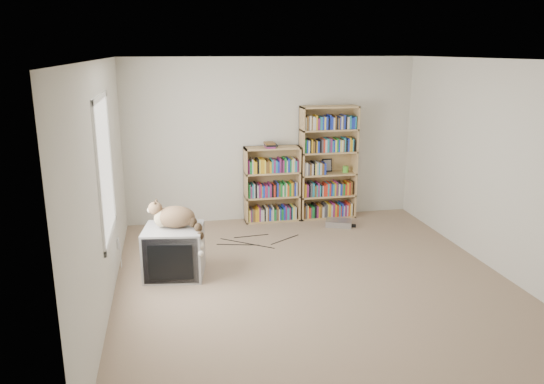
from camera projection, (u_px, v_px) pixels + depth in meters
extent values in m
cube|color=tan|center=(314.00, 282.00, 6.13)|extent=(4.50, 5.00, 0.01)
cube|color=beige|center=(272.00, 140.00, 8.17)|extent=(4.50, 0.02, 2.50)
cube|color=beige|center=(422.00, 265.00, 3.44)|extent=(4.50, 0.02, 2.50)
cube|color=beige|center=(103.00, 187.00, 5.38)|extent=(0.02, 5.00, 2.50)
cube|color=beige|center=(501.00, 168.00, 6.23)|extent=(0.02, 5.00, 2.50)
cube|color=white|center=(319.00, 60.00, 5.48)|extent=(4.50, 5.00, 0.02)
cube|color=white|center=(105.00, 168.00, 5.54)|extent=(0.02, 1.22, 1.52)
cube|color=#A1A0A3|center=(174.00, 252.00, 6.25)|extent=(0.76, 0.71, 0.59)
cube|color=black|center=(171.00, 261.00, 5.97)|extent=(0.62, 0.12, 0.54)
cube|color=black|center=(171.00, 263.00, 5.96)|extent=(0.50, 0.09, 0.41)
cube|color=black|center=(176.00, 248.00, 6.38)|extent=(0.45, 0.39, 0.35)
ellipsoid|color=#352015|center=(175.00, 217.00, 6.18)|extent=(0.50, 0.37, 0.25)
ellipsoid|color=#352015|center=(186.00, 217.00, 6.18)|extent=(0.24, 0.26, 0.19)
ellipsoid|color=tan|center=(162.00, 218.00, 6.16)|extent=(0.21, 0.21, 0.21)
ellipsoid|color=#352015|center=(155.00, 208.00, 6.13)|extent=(0.19, 0.18, 0.15)
sphere|color=beige|center=(150.00, 210.00, 6.14)|extent=(0.07, 0.07, 0.06)
cone|color=black|center=(155.00, 203.00, 6.08)|extent=(0.07, 0.08, 0.08)
cone|color=black|center=(156.00, 201.00, 6.17)|extent=(0.07, 0.08, 0.08)
cube|color=tan|center=(301.00, 164.00, 8.20)|extent=(0.03, 0.30, 1.77)
cube|color=tan|center=(354.00, 162.00, 8.36)|extent=(0.02, 0.30, 1.77)
cube|color=tan|center=(325.00, 161.00, 8.41)|extent=(0.88, 0.03, 1.77)
cube|color=tan|center=(330.00, 107.00, 8.05)|extent=(0.88, 0.30, 0.02)
cube|color=tan|center=(327.00, 216.00, 8.51)|extent=(0.88, 0.30, 0.03)
cube|color=tan|center=(327.00, 195.00, 8.42)|extent=(0.88, 0.30, 0.03)
cube|color=tan|center=(328.00, 174.00, 8.32)|extent=(0.88, 0.30, 0.02)
cube|color=tan|center=(328.00, 152.00, 8.23)|extent=(0.88, 0.30, 0.02)
cube|color=tan|center=(329.00, 130.00, 8.14)|extent=(0.88, 0.30, 0.02)
cube|color=red|center=(327.00, 210.00, 8.48)|extent=(0.80, 0.24, 0.19)
cube|color=#1B31B5|center=(327.00, 189.00, 8.39)|extent=(0.80, 0.24, 0.19)
cube|color=#157B30|center=(328.00, 167.00, 8.30)|extent=(0.80, 0.24, 0.19)
cube|color=beige|center=(329.00, 145.00, 8.21)|extent=(0.80, 0.24, 0.19)
cube|color=black|center=(329.00, 123.00, 8.11)|extent=(0.80, 0.24, 0.19)
cube|color=tan|center=(246.00, 186.00, 8.11)|extent=(0.03, 0.30, 1.17)
cube|color=tan|center=(298.00, 183.00, 8.27)|extent=(0.03, 0.30, 1.17)
cube|color=tan|center=(270.00, 182.00, 8.32)|extent=(0.85, 0.03, 1.17)
cube|color=tan|center=(272.00, 148.00, 8.04)|extent=(0.85, 0.30, 0.02)
cube|color=tan|center=(272.00, 219.00, 8.34)|extent=(0.85, 0.30, 0.03)
cube|color=tan|center=(272.00, 196.00, 8.24)|extent=(0.85, 0.30, 0.03)
cube|color=tan|center=(272.00, 172.00, 8.14)|extent=(0.85, 0.30, 0.02)
cube|color=red|center=(272.00, 213.00, 8.31)|extent=(0.77, 0.24, 0.19)
cube|color=#1B31B5|center=(272.00, 189.00, 8.21)|extent=(0.77, 0.24, 0.19)
cube|color=#157B30|center=(272.00, 165.00, 8.11)|extent=(0.77, 0.24, 0.19)
cube|color=red|center=(270.00, 145.00, 7.99)|extent=(0.19, 0.25, 0.08)
cylinder|color=#59B834|center=(345.00, 169.00, 8.36)|extent=(0.09, 0.09, 0.10)
cube|color=black|center=(327.00, 165.00, 8.39)|extent=(0.16, 0.05, 0.21)
cube|color=#A1A1A5|center=(339.00, 223.00, 8.07)|extent=(0.46, 0.40, 0.09)
cube|color=silver|center=(118.00, 243.00, 6.45)|extent=(0.01, 0.08, 0.13)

